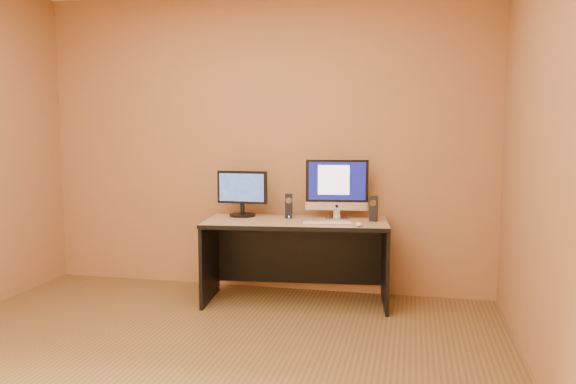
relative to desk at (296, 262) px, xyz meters
name	(u,v)px	position (x,y,z in m)	size (l,w,h in m)	color
floor	(169,383)	(-0.39, -1.61, -0.34)	(4.00, 4.00, 0.00)	brown
walls	(164,149)	(-0.39, -1.61, 0.96)	(4.00, 4.00, 2.60)	#A96744
desk	(296,262)	(0.00, 0.00, 0.00)	(1.47, 0.64, 0.68)	tan
imac	(337,188)	(0.31, 0.18, 0.59)	(0.52, 0.19, 0.50)	#B6B6BB
second_monitor	(242,194)	(-0.49, 0.13, 0.53)	(0.44, 0.22, 0.38)	black
speaker_left	(289,206)	(-0.09, 0.13, 0.44)	(0.06, 0.07, 0.20)	black
speaker_right	(373,209)	(0.61, 0.11, 0.44)	(0.06, 0.07, 0.20)	black
keyboard	(327,223)	(0.27, -0.12, 0.35)	(0.39, 0.11, 0.02)	silver
mouse	(359,224)	(0.53, -0.17, 0.36)	(0.05, 0.09, 0.03)	white
cable_a	(334,216)	(0.27, 0.26, 0.34)	(0.01, 0.01, 0.20)	black
cable_b	(333,216)	(0.27, 0.27, 0.34)	(0.01, 0.01, 0.16)	black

